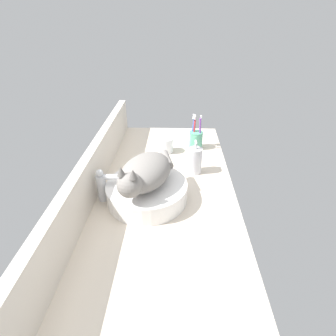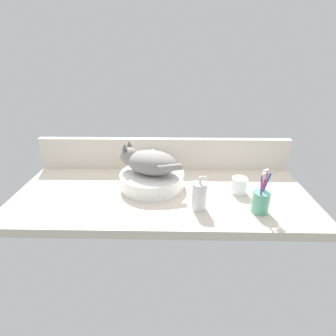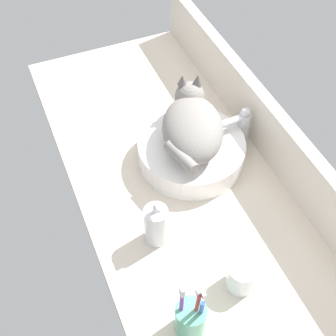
% 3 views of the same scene
% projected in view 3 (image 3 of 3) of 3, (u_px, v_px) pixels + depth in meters
% --- Properties ---
extents(ground_plane, '(1.37, 0.59, 0.04)m').
position_uv_depth(ground_plane, '(180.00, 182.00, 1.36)').
color(ground_plane, beige).
extents(backsplash_panel, '(1.37, 0.04, 0.18)m').
position_uv_depth(backsplash_panel, '(269.00, 129.00, 1.35)').
color(backsplash_panel, silver).
rests_on(backsplash_panel, ground_plane).
extents(sink_basin, '(0.31, 0.31, 0.07)m').
position_uv_depth(sink_basin, '(191.00, 151.00, 1.37)').
color(sink_basin, white).
rests_on(sink_basin, ground_plane).
extents(cat, '(0.30, 0.25, 0.14)m').
position_uv_depth(cat, '(192.00, 125.00, 1.30)').
color(cat, gray).
rests_on(cat, sink_basin).
extents(faucet, '(0.04, 0.12, 0.14)m').
position_uv_depth(faucet, '(240.00, 125.00, 1.38)').
color(faucet, silver).
rests_on(faucet, ground_plane).
extents(soap_dispenser, '(0.06, 0.06, 0.15)m').
position_uv_depth(soap_dispenser, '(156.00, 225.00, 1.17)').
color(soap_dispenser, silver).
rests_on(soap_dispenser, ground_plane).
extents(toothbrush_cup, '(0.07, 0.07, 0.19)m').
position_uv_depth(toothbrush_cup, '(191.00, 318.00, 1.03)').
color(toothbrush_cup, '#5BB28E').
rests_on(toothbrush_cup, ground_plane).
extents(water_glass, '(0.07, 0.07, 0.08)m').
position_uv_depth(water_glass, '(243.00, 276.00, 1.11)').
color(water_glass, white).
rests_on(water_glass, ground_plane).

